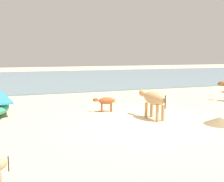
{
  "coord_description": "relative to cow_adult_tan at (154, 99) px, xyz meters",
  "views": [
    {
      "loc": [
        -3.79,
        -7.77,
        2.23
      ],
      "look_at": [
        0.16,
        3.39,
        0.6
      ],
      "focal_mm": 43.13,
      "sensor_mm": 36.0,
      "label": 1
    }
  ],
  "objects": [
    {
      "name": "debris_pile_1",
      "position": [
        1.67,
        -1.34,
        -0.59
      ],
      "size": [
        1.41,
        1.41,
        0.23
      ],
      "primitive_type": "cone",
      "rotation": [
        0.0,
        0.0,
        3.82
      ],
      "color": "#7A6647",
      "rests_on": "ground"
    },
    {
      "name": "ground",
      "position": [
        -0.59,
        -0.32,
        -0.71
      ],
      "size": [
        80.0,
        80.0,
        0.0
      ],
      "primitive_type": "plane",
      "color": "beige"
    },
    {
      "name": "calf_far_rust",
      "position": [
        -1.18,
        1.67,
        -0.29
      ],
      "size": [
        0.88,
        0.37,
        0.58
      ],
      "rotation": [
        0.0,
        0.0,
        2.96
      ],
      "color": "#9E4C28",
      "rests_on": "ground"
    },
    {
      "name": "sea_water",
      "position": [
        -0.59,
        16.97,
        -0.67
      ],
      "size": [
        60.0,
        20.0,
        0.08
      ],
      "primitive_type": "cube",
      "color": "slate",
      "rests_on": "ground"
    },
    {
      "name": "cow_adult_tan",
      "position": [
        0.0,
        0.0,
        0.0
      ],
      "size": [
        0.59,
        1.51,
        0.98
      ],
      "rotation": [
        0.0,
        0.0,
        1.72
      ],
      "color": "tan",
      "rests_on": "ground"
    }
  ]
}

